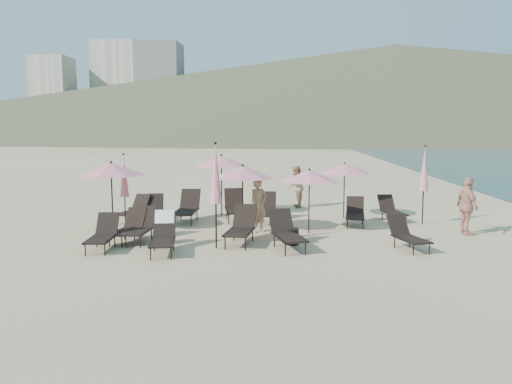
# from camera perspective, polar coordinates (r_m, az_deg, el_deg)

# --- Properties ---
(ground) EXTENTS (800.00, 800.00, 0.00)m
(ground) POSITION_cam_1_polar(r_m,az_deg,el_deg) (13.43, 2.11, -6.51)
(ground) COLOR #D6BA8C
(ground) RESTS_ON ground
(volcanic_headland) EXTENTS (690.00, 690.00, 55.00)m
(volcanic_headland) POSITION_cam_1_polar(r_m,az_deg,el_deg) (324.36, 17.47, 10.78)
(volcanic_headland) COLOR brown
(volcanic_headland) RESTS_ON ground
(hotel_skyline) EXTENTS (109.00, 82.00, 55.00)m
(hotel_skyline) POSITION_cam_1_polar(r_m,az_deg,el_deg) (300.19, -13.99, 10.79)
(hotel_skyline) COLOR beige
(hotel_skyline) RESTS_ON ground
(lounger_0) EXTENTS (0.74, 1.59, 0.88)m
(lounger_0) POSITION_cam_1_polar(r_m,az_deg,el_deg) (14.70, -14.35, -3.90)
(lounger_0) COLOR black
(lounger_0) RESTS_ON ground
(lounger_1) EXTENTS (0.64, 1.63, 0.94)m
(lounger_1) POSITION_cam_1_polar(r_m,az_deg,el_deg) (14.58, -13.14, -3.85)
(lounger_1) COLOR black
(lounger_1) RESTS_ON ground
(lounger_2) EXTENTS (0.87, 1.70, 1.01)m
(lounger_2) POSITION_cam_1_polar(r_m,az_deg,el_deg) (13.20, -10.55, -4.71)
(lounger_2) COLOR black
(lounger_2) RESTS_ON ground
(lounger_3) EXTENTS (0.82, 1.81, 1.01)m
(lounger_3) POSITION_cam_1_polar(r_m,az_deg,el_deg) (14.00, -1.69, -3.98)
(lounger_3) COLOR black
(lounger_3) RESTS_ON ground
(lounger_4) EXTENTS (1.13, 1.82, 0.98)m
(lounger_4) POSITION_cam_1_polar(r_m,az_deg,el_deg) (13.38, 3.51, -4.56)
(lounger_4) COLOR black
(lounger_4) RESTS_ON ground
(lounger_5) EXTENTS (1.01, 1.56, 0.84)m
(lounger_5) POSITION_cam_1_polar(r_m,az_deg,el_deg) (13.91, 16.88, -4.68)
(lounger_5) COLOR black
(lounger_5) RESTS_ON ground
(lounger_6) EXTENTS (0.98, 1.64, 0.89)m
(lounger_6) POSITION_cam_1_polar(r_m,az_deg,el_deg) (17.92, -13.84, -1.94)
(lounger_6) COLOR black
(lounger_6) RESTS_ON ground
(lounger_7) EXTENTS (0.75, 1.86, 1.06)m
(lounger_7) POSITION_cam_1_polar(r_m,az_deg,el_deg) (17.47, -7.86, -1.76)
(lounger_7) COLOR black
(lounger_7) RESTS_ON ground
(lounger_8) EXTENTS (1.04, 1.93, 1.05)m
(lounger_8) POSITION_cam_1_polar(r_m,az_deg,el_deg) (17.67, -2.40, -1.62)
(lounger_8) COLOR black
(lounger_8) RESTS_ON ground
(lounger_9) EXTENTS (0.69, 1.74, 1.00)m
(lounger_9) POSITION_cam_1_polar(r_m,az_deg,el_deg) (17.14, 1.17, -1.97)
(lounger_9) COLOR black
(lounger_9) RESTS_ON ground
(lounger_10) EXTENTS (0.76, 1.62, 0.90)m
(lounger_10) POSITION_cam_1_polar(r_m,az_deg,el_deg) (16.96, 11.26, -2.36)
(lounger_10) COLOR black
(lounger_10) RESTS_ON ground
(lounger_11) EXTENTS (0.87, 1.57, 0.86)m
(lounger_11) POSITION_cam_1_polar(r_m,az_deg,el_deg) (18.14, 15.21, -1.93)
(lounger_11) COLOR black
(lounger_11) RESTS_ON ground
(lounger_12) EXTENTS (0.75, 1.61, 0.89)m
(lounger_12) POSITION_cam_1_polar(r_m,az_deg,el_deg) (13.89, -17.10, -4.60)
(lounger_12) COLOR black
(lounger_12) RESTS_ON ground
(lounger_13) EXTENTS (0.88, 1.65, 0.90)m
(lounger_13) POSITION_cam_1_polar(r_m,az_deg,el_deg) (17.77, -11.57, -1.94)
(lounger_13) COLOR black
(lounger_13) RESTS_ON ground
(umbrella_open_0) EXTENTS (2.07, 2.07, 2.22)m
(umbrella_open_0) POSITION_cam_1_polar(r_m,az_deg,el_deg) (15.96, -16.23, 2.51)
(umbrella_open_0) COLOR black
(umbrella_open_0) RESTS_ON ground
(umbrella_open_1) EXTENTS (1.98, 1.98, 2.13)m
(umbrella_open_1) POSITION_cam_1_polar(r_m,az_deg,el_deg) (15.22, -1.54, 2.28)
(umbrella_open_1) COLOR black
(umbrella_open_1) RESTS_ON ground
(umbrella_open_2) EXTENTS (1.86, 1.86, 2.00)m
(umbrella_open_2) POSITION_cam_1_polar(r_m,az_deg,el_deg) (15.33, 6.12, 1.84)
(umbrella_open_2) COLOR black
(umbrella_open_2) RESTS_ON ground
(umbrella_open_3) EXTENTS (2.12, 2.12, 2.29)m
(umbrella_open_3) POSITION_cam_1_polar(r_m,az_deg,el_deg) (18.58, -3.98, 3.53)
(umbrella_open_3) COLOR black
(umbrella_open_3) RESTS_ON ground
(umbrella_open_4) EXTENTS (1.88, 1.88, 2.03)m
(umbrella_open_4) POSITION_cam_1_polar(r_m,az_deg,el_deg) (18.21, 10.09, 2.65)
(umbrella_open_4) COLOR black
(umbrella_open_4) RESTS_ON ground
(umbrella_closed_0) EXTENTS (0.33, 0.33, 2.86)m
(umbrella_closed_0) POSITION_cam_1_polar(r_m,az_deg,el_deg) (13.22, -4.64, 2.00)
(umbrella_closed_0) COLOR black
(umbrella_closed_0) RESTS_ON ground
(umbrella_closed_1) EXTENTS (0.31, 0.31, 2.68)m
(umbrella_closed_1) POSITION_cam_1_polar(r_m,az_deg,el_deg) (17.54, 18.68, 2.47)
(umbrella_closed_1) COLOR black
(umbrella_closed_1) RESTS_ON ground
(umbrella_closed_2) EXTENTS (0.28, 0.28, 2.43)m
(umbrella_closed_2) POSITION_cam_1_polar(r_m,az_deg,el_deg) (16.47, -14.85, 1.74)
(umbrella_closed_2) COLOR black
(umbrella_closed_2) RESTS_ON ground
(side_table_0) EXTENTS (0.43, 0.43, 0.43)m
(side_table_0) POSITION_cam_1_polar(r_m,az_deg,el_deg) (14.24, -10.22, -4.95)
(side_table_0) COLOR black
(side_table_0) RESTS_ON ground
(side_table_1) EXTENTS (0.39, 0.39, 0.46)m
(side_table_1) POSITION_cam_1_polar(r_m,az_deg,el_deg) (13.91, 4.13, -5.08)
(side_table_1) COLOR black
(side_table_1) RESTS_ON ground
(beachgoer_a) EXTENTS (0.74, 0.71, 1.70)m
(beachgoer_a) POSITION_cam_1_polar(r_m,az_deg,el_deg) (15.45, 0.29, -1.51)
(beachgoer_a) COLOR tan
(beachgoer_a) RESTS_ON ground
(beachgoer_b) EXTENTS (0.72, 0.89, 1.72)m
(beachgoer_b) POSITION_cam_1_polar(r_m,az_deg,el_deg) (20.48, 4.59, 0.58)
(beachgoer_b) COLOR #A07652
(beachgoer_b) RESTS_ON ground
(beachgoer_c) EXTENTS (0.64, 1.10, 1.77)m
(beachgoer_c) POSITION_cam_1_polar(r_m,az_deg,el_deg) (16.31, 22.99, -1.50)
(beachgoer_c) COLOR tan
(beachgoer_c) RESTS_ON ground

